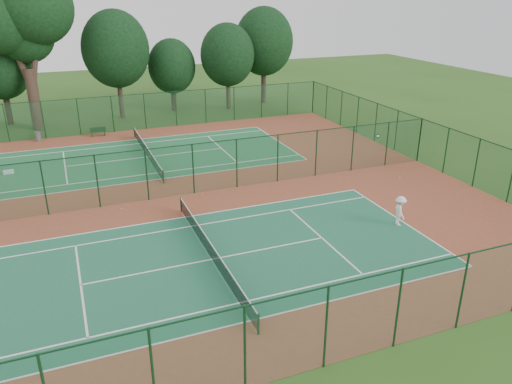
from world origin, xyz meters
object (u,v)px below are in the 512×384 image
at_px(trash_bin, 38,136).
at_px(big_tree, 22,19).
at_px(bench, 98,131).
at_px(player_near, 400,211).
at_px(kit_bag, 9,172).

height_order(trash_bin, big_tree, big_tree).
xyz_separation_m(trash_bin, bench, (5.21, -0.24, 0.01)).
relative_size(player_near, trash_bin, 2.02).
relative_size(player_near, big_tree, 0.12).
xyz_separation_m(trash_bin, big_tree, (0.11, 4.79, 9.85)).
xyz_separation_m(bench, big_tree, (-5.10, 5.04, 9.85)).
height_order(kit_bag, big_tree, big_tree).
height_order(player_near, trash_bin, player_near).
relative_size(kit_bag, big_tree, 0.05).
xyz_separation_m(bench, kit_bag, (-7.27, -8.16, -0.31)).
xyz_separation_m(player_near, kit_bag, (-21.76, 18.07, -0.77)).
distance_m(trash_bin, kit_bag, 8.65).
height_order(trash_bin, kit_bag, trash_bin).
relative_size(trash_bin, big_tree, 0.06).
relative_size(bench, big_tree, 0.10).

